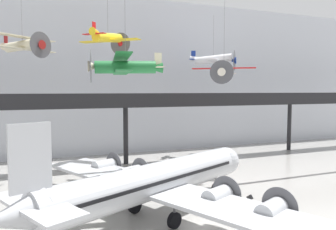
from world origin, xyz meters
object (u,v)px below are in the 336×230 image
suspended_plane_cream_biplane (23,45)px  suspended_plane_yellow_lowwing (108,38)px  suspended_plane_green_biplane (125,67)px  info_sign_pedestal (250,202)px  suspended_plane_white_twin (213,60)px  suspended_plane_red_highwing (224,72)px  airliner_silver_main (150,183)px

suspended_plane_cream_biplane → suspended_plane_yellow_lowwing: size_ratio=1.08×
suspended_plane_green_biplane → suspended_plane_cream_biplane: suspended_plane_cream_biplane is taller
info_sign_pedestal → suspended_plane_white_twin: bearing=47.3°
info_sign_pedestal → suspended_plane_green_biplane: bearing=145.9°
suspended_plane_white_twin → suspended_plane_yellow_lowwing: 20.97m
suspended_plane_green_biplane → suspended_plane_red_highwing: bearing=-137.4°
suspended_plane_white_twin → airliner_silver_main: bearing=-90.4°
suspended_plane_white_twin → suspended_plane_yellow_lowwing: bearing=-116.9°
suspended_plane_white_twin → info_sign_pedestal: size_ratio=7.29×
suspended_plane_red_highwing → info_sign_pedestal: (-4.46, -12.18, -12.68)m
airliner_silver_main → suspended_plane_red_highwing: 20.95m
suspended_plane_red_highwing → info_sign_pedestal: 18.14m
suspended_plane_yellow_lowwing → info_sign_pedestal: size_ratio=6.26×
suspended_plane_green_biplane → suspended_plane_yellow_lowwing: suspended_plane_yellow_lowwing is taller
suspended_plane_red_highwing → suspended_plane_cream_biplane: size_ratio=1.34×
suspended_plane_white_twin → suspended_plane_green_biplane: bearing=-95.6°
suspended_plane_yellow_lowwing → info_sign_pedestal: (10.05, -14.40, -16.51)m
airliner_silver_main → suspended_plane_white_twin: 32.03m
info_sign_pedestal → suspended_plane_cream_biplane: bearing=113.8°
suspended_plane_green_biplane → info_sign_pedestal: (11.04, -2.51, -12.33)m
airliner_silver_main → suspended_plane_white_twin: size_ratio=3.07×
suspended_plane_red_highwing → suspended_plane_white_twin: suspended_plane_white_twin is taller
airliner_silver_main → suspended_plane_yellow_lowwing: (-0.44, 14.19, 13.70)m
suspended_plane_green_biplane → suspended_plane_yellow_lowwing: size_ratio=1.47×
airliner_silver_main → suspended_plane_white_twin: (18.64, 22.81, 12.57)m
suspended_plane_green_biplane → suspended_plane_yellow_lowwing: (0.99, 11.89, 4.18)m
suspended_plane_green_biplane → suspended_plane_cream_biplane: (-8.45, 16.92, 3.51)m
suspended_plane_cream_biplane → suspended_plane_yellow_lowwing: bearing=22.1°
suspended_plane_cream_biplane → suspended_plane_white_twin: bearing=57.3°
airliner_silver_main → info_sign_pedestal: bearing=-26.4°
airliner_silver_main → suspended_plane_yellow_lowwing: size_ratio=3.57×
airliner_silver_main → suspended_plane_green_biplane: suspended_plane_green_biplane is taller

